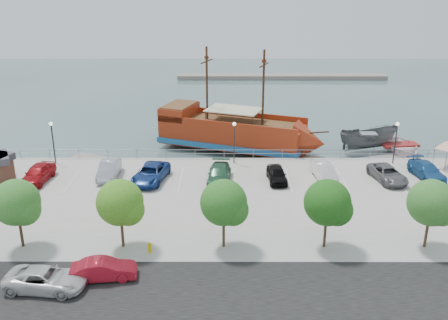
{
  "coord_description": "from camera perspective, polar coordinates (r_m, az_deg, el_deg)",
  "views": [
    {
      "loc": [
        -0.91,
        -40.48,
        17.8
      ],
      "look_at": [
        -1.0,
        2.0,
        2.0
      ],
      "focal_mm": 40.0,
      "sensor_mm": 36.0,
      "label": 1
    }
  ],
  "objects": [
    {
      "name": "parked_car_d",
      "position": [
        45.51,
        -0.55,
        -1.64
      ],
      "size": [
        2.33,
        5.08,
        1.44
      ],
      "primitive_type": "imported",
      "rotation": [
        0.0,
        0.0,
        -0.06
      ],
      "color": "#295D3F",
      "rests_on": "land_slab"
    },
    {
      "name": "speedboat",
      "position": [
        58.88,
        19.42,
        1.32
      ],
      "size": [
        5.86,
        7.53,
        1.43
      ],
      "primitive_type": "imported",
      "rotation": [
        0.0,
        0.0,
        0.14
      ],
      "color": "white",
      "rests_on": "ground"
    },
    {
      "name": "patrol_boat",
      "position": [
        58.17,
        16.12,
        2.09
      ],
      "size": [
        7.18,
        3.75,
        2.65
      ],
      "primitive_type": "imported",
      "rotation": [
        0.0,
        0.0,
        1.75
      ],
      "color": "#545558",
      "rests_on": "ground"
    },
    {
      "name": "dock_west",
      "position": [
        54.67,
        -13.87,
        -0.11
      ],
      "size": [
        7.07,
        4.23,
        0.39
      ],
      "primitive_type": "cube",
      "rotation": [
        0.0,
        0.0,
        -0.36
      ],
      "color": "gray",
      "rests_on": "ground"
    },
    {
      "name": "tree_e",
      "position": [
        34.42,
        11.98,
        -5.0
      ],
      "size": [
        3.3,
        3.2,
        5.0
      ],
      "color": "#473321",
      "rests_on": "sidewalk"
    },
    {
      "name": "pirate_ship",
      "position": [
        56.08,
        2.25,
        2.97
      ],
      "size": [
        19.31,
        11.45,
        12.01
      ],
      "rotation": [
        0.0,
        0.0,
        -0.37
      ],
      "color": "maroon",
      "rests_on": "ground"
    },
    {
      "name": "parked_car_e",
      "position": [
        45.86,
        6.05,
        -1.63
      ],
      "size": [
        1.84,
        4.12,
        1.38
      ],
      "primitive_type": "imported",
      "rotation": [
        0.0,
        0.0,
        0.05
      ],
      "color": "black",
      "rests_on": "land_slab"
    },
    {
      "name": "dock_east",
      "position": [
        55.34,
        16.65,
        -0.14
      ],
      "size": [
        7.01,
        3.93,
        0.39
      ],
      "primitive_type": "cube",
      "rotation": [
        0.0,
        0.0,
        0.32
      ],
      "color": "gray",
      "rests_on": "ground"
    },
    {
      "name": "parked_car_h",
      "position": [
        50.11,
        22.15,
        -1.12
      ],
      "size": [
        2.68,
        5.08,
        1.4
      ],
      "primitive_type": "imported",
      "rotation": [
        0.0,
        0.0,
        0.15
      ],
      "color": "#1D508A",
      "rests_on": "land_slab"
    },
    {
      "name": "lamp_post_right",
      "position": [
        52.09,
        19.08,
        2.68
      ],
      "size": [
        0.36,
        0.36,
        4.28
      ],
      "color": "black",
      "rests_on": "land_slab"
    },
    {
      "name": "tree_b",
      "position": [
        36.46,
        -22.45,
        -4.69
      ],
      "size": [
        3.3,
        3.2,
        5.0
      ],
      "color": "#473321",
      "rests_on": "sidewalk"
    },
    {
      "name": "parked_car_c",
      "position": [
        46.14,
        -8.37,
        -1.52
      ],
      "size": [
        3.43,
        5.74,
        1.49
      ],
      "primitive_type": "imported",
      "rotation": [
        0.0,
        0.0,
        -0.19
      ],
      "color": "navy",
      "rests_on": "land_slab"
    },
    {
      "name": "street",
      "position": [
        30.28,
        1.89,
        -15.6
      ],
      "size": [
        100.0,
        8.0,
        0.04
      ],
      "primitive_type": "cube",
      "color": "black",
      "rests_on": "land_slab"
    },
    {
      "name": "lamp_post_mid",
      "position": [
        49.28,
        1.18,
        2.85
      ],
      "size": [
        0.36,
        0.36,
        4.28
      ],
      "color": "black",
      "rests_on": "land_slab"
    },
    {
      "name": "tree_c",
      "position": [
        34.4,
        -11.58,
        -4.98
      ],
      "size": [
        3.3,
        3.2,
        5.0
      ],
      "color": "#473321",
      "rests_on": "sidewalk"
    },
    {
      "name": "far_shore",
      "position": [
        97.85,
        6.61,
        9.43
      ],
      "size": [
        40.0,
        3.0,
        0.8
      ],
      "primitive_type": "cube",
      "color": "gray",
      "rests_on": "ground"
    },
    {
      "name": "street_van",
      "position": [
        32.53,
        -19.73,
        -12.71
      ],
      "size": [
        5.08,
        2.74,
        1.35
      ],
      "primitive_type": "imported",
      "rotation": [
        0.0,
        0.0,
        1.47
      ],
      "color": "silver",
      "rests_on": "street"
    },
    {
      "name": "ground",
      "position": [
        44.64,
        1.28,
        -4.51
      ],
      "size": [
        160.0,
        160.0,
        0.0
      ],
      "primitive_type": "plane",
      "color": "#344E4E"
    },
    {
      "name": "dock_mid",
      "position": [
        54.05,
        11.16,
        -0.14
      ],
      "size": [
        6.86,
        3.62,
        0.38
      ],
      "primitive_type": "cube",
      "rotation": [
        0.0,
        0.0,
        -0.28
      ],
      "color": "gray",
      "rests_on": "ground"
    },
    {
      "name": "tree_f",
      "position": [
        36.5,
        22.84,
        -4.72
      ],
      "size": [
        3.3,
        3.2,
        5.0
      ],
      "color": "#473321",
      "rests_on": "sidewalk"
    },
    {
      "name": "sidewalk",
      "position": [
        35.3,
        1.6,
        -9.86
      ],
      "size": [
        100.0,
        4.0,
        0.05
      ],
      "primitive_type": "cube",
      "color": "#979797",
      "rests_on": "land_slab"
    },
    {
      "name": "fire_hydrant",
      "position": [
        34.77,
        -8.49,
        -9.83
      ],
      "size": [
        0.27,
        0.27,
        0.78
      ],
      "rotation": [
        0.0,
        0.0,
        -0.15
      ],
      "color": "#C7B807",
      "rests_on": "sidewalk"
    },
    {
      "name": "parked_car_b",
      "position": [
        47.7,
        -13.01,
        -1.08
      ],
      "size": [
        1.73,
        4.67,
        1.53
      ],
      "primitive_type": "imported",
      "rotation": [
        0.0,
        0.0,
        0.02
      ],
      "color": "#9FA2AF",
      "rests_on": "land_slab"
    },
    {
      "name": "lamp_post_left",
      "position": [
        52.16,
        -19.03,
        2.71
      ],
      "size": [
        0.36,
        0.36,
        4.28
      ],
      "color": "black",
      "rests_on": "land_slab"
    },
    {
      "name": "tree_d",
      "position": [
        33.69,
        0.2,
        -5.1
      ],
      "size": [
        3.3,
        3.2,
        5.0
      ],
      "color": "#473321",
      "rests_on": "sidewalk"
    },
    {
      "name": "seawall_railing",
      "position": [
        51.29,
        1.13,
        0.72
      ],
      "size": [
        50.0,
        0.06,
        1.0
      ],
      "color": "gray",
      "rests_on": "land_slab"
    },
    {
      "name": "parked_car_g",
      "position": [
        48.17,
        18.19,
        -1.51
      ],
      "size": [
        3.07,
        5.12,
        1.33
      ],
      "primitive_type": "imported",
      "rotation": [
        0.0,
        0.0,
        0.19
      ],
      "color": "slate",
      "rests_on": "land_slab"
    },
    {
      "name": "parked_car_f",
      "position": [
        47.16,
        11.31,
        -1.27
      ],
      "size": [
        2.1,
        4.46,
        1.41
      ],
      "primitive_type": "imported",
      "rotation": [
        0.0,
        0.0,
        0.15
      ],
      "color": "silver",
      "rests_on": "land_slab"
    },
    {
      "name": "street_sedan",
      "position": [
        32.49,
        -13.59,
        -12.07
      ],
      "size": [
        4.2,
        1.93,
        1.33
      ],
      "primitive_type": "imported",
      "rotation": [
        0.0,
        0.0,
        1.7
      ],
      "color": "#AA1425",
      "rests_on": "street"
    },
    {
      "name": "parked_car_a",
      "position": [
        48.59,
        -20.49,
        -1.43
      ],
      "size": [
        2.29,
        4.86,
        1.61
      ],
      "primitive_type": "imported",
      "rotation": [
        0.0,
        0.0,
        -0.09
      ],
      "color": "#9E0E13",
      "rests_on": "land_slab"
    }
  ]
}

